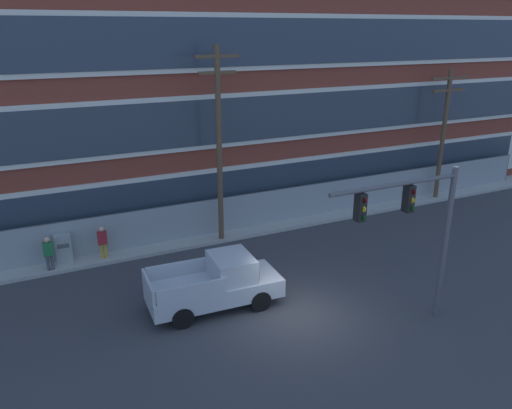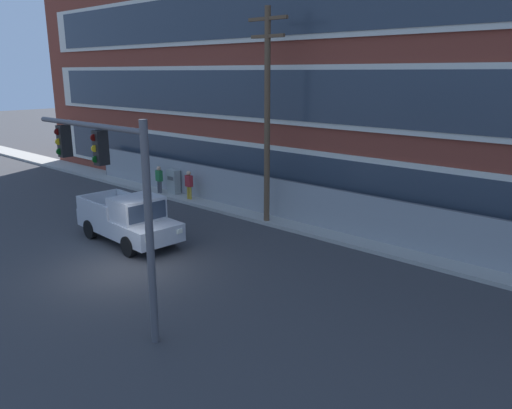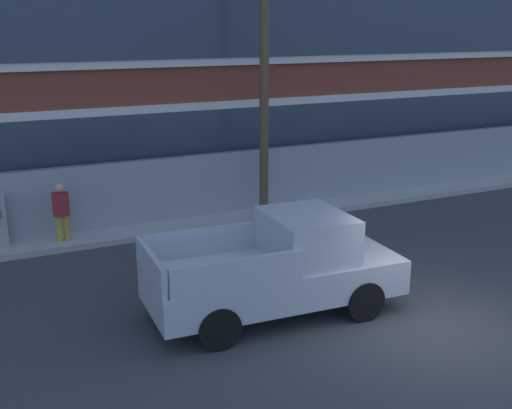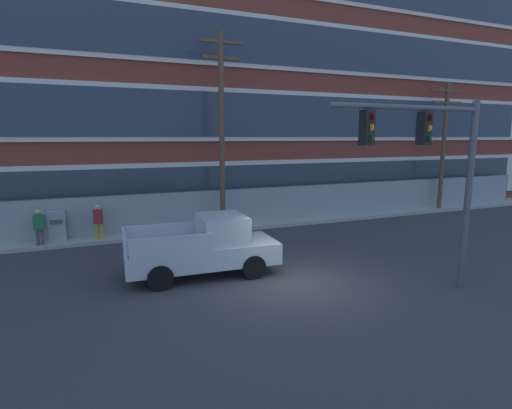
% 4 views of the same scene
% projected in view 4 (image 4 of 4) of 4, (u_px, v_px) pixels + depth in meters
% --- Properties ---
extents(ground_plane, '(160.00, 160.00, 0.00)m').
position_uv_depth(ground_plane, '(296.00, 283.00, 12.79)').
color(ground_plane, '#38383A').
extents(sidewalk_building_side, '(80.00, 1.84, 0.16)m').
position_uv_depth(sidewalk_building_side, '(219.00, 227.00, 20.24)').
color(sidewalk_building_side, '#9E9B93').
rests_on(sidewalk_building_side, ground).
extents(brick_mill_building, '(48.02, 9.77, 18.89)m').
position_uv_depth(brick_mill_building, '(207.00, 56.00, 24.11)').
color(brick_mill_building, brown).
rests_on(brick_mill_building, ground).
extents(chain_link_fence, '(36.17, 0.06, 1.99)m').
position_uv_depth(chain_link_fence, '(276.00, 205.00, 21.46)').
color(chain_link_fence, gray).
rests_on(chain_link_fence, ground).
extents(traffic_signal_mast, '(5.11, 0.43, 5.70)m').
position_uv_depth(traffic_signal_mast, '(434.00, 158.00, 11.30)').
color(traffic_signal_mast, '#4C4C51').
rests_on(traffic_signal_mast, ground).
extents(pickup_truck_silver, '(5.15, 2.29, 2.00)m').
position_uv_depth(pickup_truck_silver, '(205.00, 247.00, 13.42)').
color(pickup_truck_silver, '#B2B5BA').
rests_on(pickup_truck_silver, ground).
extents(utility_pole_near_corner, '(2.08, 0.26, 9.40)m').
position_uv_depth(utility_pole_near_corner, '(222.00, 126.00, 18.80)').
color(utility_pole_near_corner, brown).
rests_on(utility_pole_near_corner, ground).
extents(utility_pole_midblock, '(2.78, 0.26, 7.87)m').
position_uv_depth(utility_pole_midblock, '(444.00, 140.00, 24.59)').
color(utility_pole_midblock, brown).
rests_on(utility_pole_midblock, ground).
extents(electrical_cabinet, '(0.70, 0.44, 1.49)m').
position_uv_depth(electrical_cabinet, '(57.00, 228.00, 17.23)').
color(electrical_cabinet, '#939993').
rests_on(electrical_cabinet, ground).
extents(pedestrian_near_cabinet, '(0.42, 0.28, 1.69)m').
position_uv_depth(pedestrian_near_cabinet, '(39.00, 226.00, 16.49)').
color(pedestrian_near_cabinet, '#4C4C51').
rests_on(pedestrian_near_cabinet, ground).
extents(pedestrian_by_fence, '(0.41, 0.25, 1.69)m').
position_uv_depth(pedestrian_by_fence, '(98.00, 221.00, 17.55)').
color(pedestrian_by_fence, '#B7932D').
rests_on(pedestrian_by_fence, ground).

